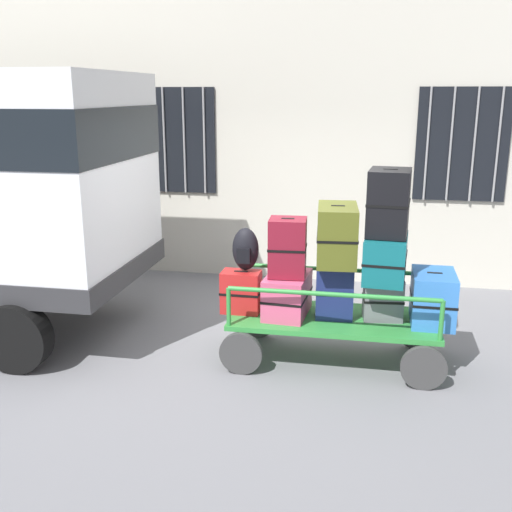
% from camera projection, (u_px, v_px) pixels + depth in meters
% --- Properties ---
extents(ground_plane, '(40.00, 40.00, 0.00)m').
position_uv_depth(ground_plane, '(267.00, 348.00, 6.50)').
color(ground_plane, slate).
extents(building_wall, '(12.00, 0.38, 5.00)m').
position_uv_depth(building_wall, '(300.00, 106.00, 8.41)').
color(building_wall, beige).
rests_on(building_wall, ground).
extents(luggage_cart, '(2.16, 1.01, 0.48)m').
position_uv_depth(luggage_cart, '(333.00, 326.00, 6.09)').
color(luggage_cart, '#2D8438').
rests_on(luggage_cart, ground).
extents(cart_railing, '(2.03, 0.87, 0.40)m').
position_uv_depth(cart_railing, '(335.00, 286.00, 5.98)').
color(cart_railing, '#2D8438').
rests_on(cart_railing, luggage_cart).
extents(suitcase_left_bottom, '(0.41, 0.27, 0.44)m').
position_uv_depth(suitcase_left_bottom, '(241.00, 292.00, 6.16)').
color(suitcase_left_bottom, '#B21E1E').
rests_on(suitcase_left_bottom, luggage_cart).
extents(suitcase_midleft_bottom, '(0.46, 0.67, 0.42)m').
position_uv_depth(suitcase_midleft_bottom, '(287.00, 295.00, 6.09)').
color(suitcase_midleft_bottom, '#CC4C72').
rests_on(suitcase_midleft_bottom, luggage_cart).
extents(suitcase_midleft_middle, '(0.39, 0.36, 0.59)m').
position_uv_depth(suitcase_midleft_middle, '(288.00, 247.00, 5.93)').
color(suitcase_midleft_middle, maroon).
rests_on(suitcase_midleft_middle, suitcase_midleft_bottom).
extents(suitcase_center_bottom, '(0.39, 0.29, 0.57)m').
position_uv_depth(suitcase_center_bottom, '(335.00, 291.00, 5.99)').
color(suitcase_center_bottom, navy).
rests_on(suitcase_center_bottom, luggage_cart).
extents(suitcase_center_middle, '(0.44, 0.70, 0.58)m').
position_uv_depth(suitcase_center_middle, '(337.00, 234.00, 5.88)').
color(suitcase_center_middle, '#4C5119').
rests_on(suitcase_center_middle, suitcase_center_bottom).
extents(suitcase_midright_bottom, '(0.41, 0.31, 0.44)m').
position_uv_depth(suitcase_midright_bottom, '(383.00, 299.00, 5.96)').
color(suitcase_midright_bottom, slate).
rests_on(suitcase_midright_bottom, luggage_cart).
extents(suitcase_midright_middle, '(0.45, 0.71, 0.44)m').
position_uv_depth(suitcase_midright_middle, '(386.00, 258.00, 5.79)').
color(suitcase_midright_middle, '#0F5960').
rests_on(suitcase_midright_middle, suitcase_midright_bottom).
extents(suitcase_midright_top, '(0.43, 0.54, 0.63)m').
position_uv_depth(suitcase_midright_top, '(389.00, 202.00, 5.68)').
color(suitcase_midright_top, black).
rests_on(suitcase_midright_top, suitcase_midright_middle).
extents(suitcase_right_bottom, '(0.42, 0.60, 0.51)m').
position_uv_depth(suitcase_right_bottom, '(433.00, 298.00, 5.87)').
color(suitcase_right_bottom, '#3372C6').
rests_on(suitcase_right_bottom, luggage_cart).
extents(backpack, '(0.27, 0.22, 0.44)m').
position_uv_depth(backpack, '(245.00, 249.00, 6.08)').
color(backpack, black).
rests_on(backpack, suitcase_left_bottom).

